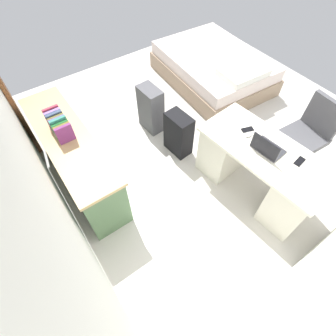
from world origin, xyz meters
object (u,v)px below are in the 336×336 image
desk (258,170)px  suitcase_spare_grey (151,109)px  cell_phone_by_mouse (247,130)px  laptop (267,148)px  credenza (76,159)px  computer_mouse (249,134)px  suitcase_black (178,134)px  office_chair (305,138)px  bed (213,68)px  cell_phone_near_laptop (300,161)px  figurine_small (53,116)px

desk → suitcase_spare_grey: bearing=14.1°
desk → cell_phone_by_mouse: cell_phone_by_mouse is taller
suitcase_spare_grey → cell_phone_by_mouse: bearing=-163.5°
laptop → cell_phone_by_mouse: bearing=-12.4°
credenza → desk: bearing=-129.4°
computer_mouse → laptop: bearing=171.0°
credenza → suitcase_black: credenza is taller
office_chair → cell_phone_by_mouse: 0.89m
computer_mouse → desk: bearing=177.3°
credenza → office_chair: bearing=-119.1°
desk → bed: (1.98, -1.09, -0.14)m
office_chair → cell_phone_near_laptop: (-0.28, 0.66, 0.31)m
laptop → figurine_small: size_ratio=2.99×
bed → suitcase_spare_grey: bearing=103.3°
office_chair → credenza: office_chair is taller
credenza → cell_phone_near_laptop: credenza is taller
suitcase_spare_grey → cell_phone_by_mouse: 1.43m
computer_mouse → suitcase_spare_grey: bearing=11.2°
computer_mouse → cell_phone_by_mouse: 0.09m
laptop → figurine_small: (1.66, 1.62, 0.06)m
suitcase_black → figurine_small: bearing=59.7°
suitcase_black → laptop: laptop is taller
bed → laptop: 2.34m
suitcase_spare_grey → credenza: bearing=99.9°
cell_phone_near_laptop → computer_mouse: bearing=7.1°
suitcase_black → computer_mouse: size_ratio=6.05×
office_chair → computer_mouse: office_chair is taller
suitcase_spare_grey → figurine_small: size_ratio=6.14×
figurine_small → desk: bearing=-135.2°
laptop → credenza: bearing=50.1°
computer_mouse → office_chair: bearing=-113.7°
laptop → cell_phone_near_laptop: size_ratio=2.41×
credenza → cell_phone_near_laptop: 2.46m
credenza → suitcase_spare_grey: credenza is taller
desk → figurine_small: figurine_small is taller
laptop → cell_phone_by_mouse: size_ratio=2.41×
laptop → figurine_small: laptop is taller
credenza → laptop: 2.14m
office_chair → cell_phone_near_laptop: size_ratio=6.91×
credenza → cell_phone_near_laptop: (-1.65, -1.79, 0.34)m
laptop → bed: bearing=-29.5°
bed → cell_phone_by_mouse: cell_phone_by_mouse is taller
laptop → suitcase_black: bearing=17.7°
suitcase_black → computer_mouse: computer_mouse is taller
cell_phone_near_laptop → figurine_small: 2.65m
office_chair → laptop: size_ratio=2.86×
suitcase_black → cell_phone_by_mouse: cell_phone_by_mouse is taller
credenza → laptop: (-1.35, -1.62, 0.38)m
suitcase_black → computer_mouse: bearing=-160.3°
desk → suitcase_black: size_ratio=2.47×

